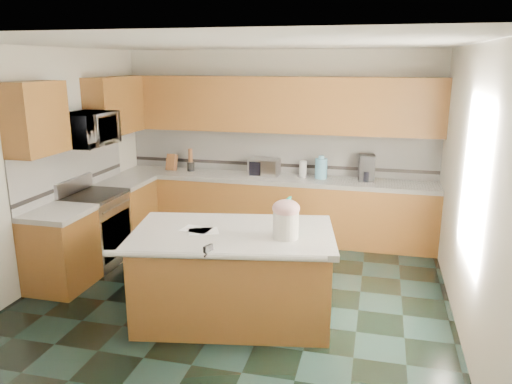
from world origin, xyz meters
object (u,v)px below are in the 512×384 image
(coffee_maker, at_px, (366,168))
(soap_bottle_island, at_px, (289,216))
(knife_block, at_px, (172,162))
(toaster_oven, at_px, (264,167))
(island_top, at_px, (233,234))
(treat_jar, at_px, (286,225))
(island_base, at_px, (234,277))

(coffee_maker, bearing_deg, soap_bottle_island, -110.28)
(knife_block, height_order, toaster_oven, knife_block)
(soap_bottle_island, xyz_separation_m, toaster_oven, (-0.81, 2.45, -0.06))
(toaster_oven, bearing_deg, soap_bottle_island, -68.20)
(soap_bottle_island, xyz_separation_m, coffee_maker, (0.64, 2.48, -0.01))
(island_top, distance_m, knife_block, 3.03)
(toaster_oven, bearing_deg, coffee_maker, 4.60)
(soap_bottle_island, distance_m, coffee_maker, 2.56)
(treat_jar, distance_m, toaster_oven, 2.67)
(treat_jar, xyz_separation_m, coffee_maker, (0.65, 2.58, 0.06))
(island_top, distance_m, treat_jar, 0.56)
(island_top, bearing_deg, treat_jar, -16.29)
(island_base, bearing_deg, island_top, 0.00)
(soap_bottle_island, height_order, coffee_maker, soap_bottle_island)
(treat_jar, relative_size, coffee_maker, 0.69)
(soap_bottle_island, bearing_deg, treat_jar, -87.51)
(island_base, height_order, knife_block, knife_block)
(knife_block, xyz_separation_m, toaster_oven, (1.45, 0.00, -0.00))
(soap_bottle_island, relative_size, coffee_maker, 1.03)
(treat_jar, relative_size, toaster_oven, 0.60)
(toaster_oven, height_order, coffee_maker, coffee_maker)
(toaster_oven, bearing_deg, treat_jar, -69.12)
(treat_jar, bearing_deg, island_top, -168.36)
(soap_bottle_island, bearing_deg, island_top, -165.46)
(toaster_oven, xyz_separation_m, coffee_maker, (1.45, 0.03, 0.06))
(treat_jar, bearing_deg, toaster_oven, 125.05)
(coffee_maker, bearing_deg, island_top, -121.07)
(treat_jar, xyz_separation_m, soap_bottle_island, (0.01, 0.10, 0.06))
(soap_bottle_island, bearing_deg, toaster_oven, 118.70)
(coffee_maker, bearing_deg, knife_block, 174.75)
(island_top, relative_size, coffee_maker, 5.42)
(knife_block, bearing_deg, toaster_oven, 3.54)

